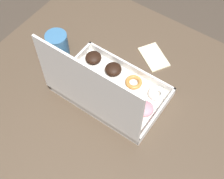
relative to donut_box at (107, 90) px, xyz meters
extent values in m
plane|color=#42382D|center=(-0.01, 0.00, -0.77)|extent=(8.00, 8.00, 0.00)
cube|color=#4C3D2D|center=(-0.01, 0.00, -0.07)|extent=(1.09, 1.01, 0.03)
cylinder|color=#4C3D2D|center=(0.48, -0.45, -0.43)|extent=(0.06, 0.06, 0.69)
cube|color=silver|center=(0.00, -0.03, -0.06)|extent=(0.39, 0.25, 0.01)
cube|color=white|center=(0.00, -0.15, -0.04)|extent=(0.39, 0.01, 0.04)
cube|color=white|center=(0.00, 0.09, -0.04)|extent=(0.39, 0.01, 0.04)
cube|color=white|center=(-0.19, -0.03, -0.04)|extent=(0.01, 0.25, 0.04)
cube|color=white|center=(0.19, -0.03, -0.04)|extent=(0.01, 0.25, 0.04)
cube|color=white|center=(0.00, 0.10, 0.11)|extent=(0.39, 0.01, 0.26)
torus|color=white|center=(-0.14, -0.12, -0.04)|extent=(0.06, 0.06, 0.02)
torus|color=#B77A38|center=(-0.04, -0.11, -0.04)|extent=(0.06, 0.06, 0.02)
ellipsoid|color=black|center=(0.05, -0.11, -0.03)|extent=(0.06, 0.06, 0.04)
ellipsoid|color=black|center=(0.15, -0.11, -0.04)|extent=(0.06, 0.06, 0.04)
ellipsoid|color=pink|center=(-0.14, -0.03, -0.04)|extent=(0.06, 0.06, 0.03)
ellipsoid|color=#B77A38|center=(-0.04, -0.03, -0.04)|extent=(0.06, 0.06, 0.03)
torus|color=#9E6633|center=(0.05, -0.03, -0.04)|extent=(0.06, 0.06, 0.02)
torus|color=#B77A38|center=(0.14, -0.04, -0.04)|extent=(0.06, 0.06, 0.02)
ellipsoid|color=#9E6633|center=(-0.14, 0.05, -0.04)|extent=(0.06, 0.06, 0.03)
torus|color=white|center=(-0.05, 0.05, -0.04)|extent=(0.06, 0.06, 0.02)
torus|color=#381E11|center=(0.05, 0.04, -0.04)|extent=(0.06, 0.06, 0.02)
torus|color=tan|center=(0.14, 0.05, -0.04)|extent=(0.06, 0.06, 0.02)
cylinder|color=teal|center=(0.29, -0.06, -0.01)|extent=(0.09, 0.09, 0.10)
cylinder|color=black|center=(0.29, -0.06, 0.04)|extent=(0.07, 0.07, 0.01)
cube|color=beige|center=(-0.04, -0.27, -0.06)|extent=(0.16, 0.14, 0.01)
camera|label=1|loc=(-0.36, 0.48, 0.92)|focal=50.00mm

